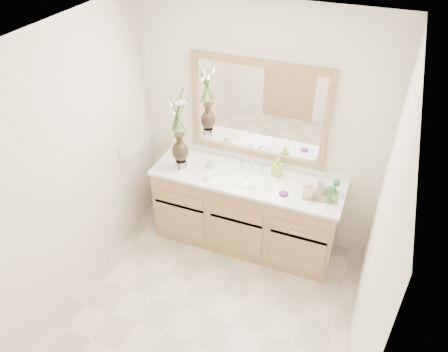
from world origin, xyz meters
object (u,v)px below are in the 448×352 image
at_px(tray, 320,195).
at_px(flower_vase, 178,120).
at_px(soap_bottle, 278,168).
at_px(tumbler, 211,163).

bearing_deg(tray, flower_vase, 174.40).
height_order(flower_vase, soap_bottle, flower_vase).
xyz_separation_m(flower_vase, soap_bottle, (0.91, 0.22, -0.44)).
xyz_separation_m(soap_bottle, tray, (0.45, -0.16, -0.08)).
distance_m(flower_vase, tumbler, 0.55).
bearing_deg(flower_vase, tumbler, 22.65).
bearing_deg(tray, soap_bottle, 152.30).
relative_size(soap_bottle, tray, 0.55).
height_order(tumbler, tray, tumbler).
xyz_separation_m(flower_vase, tray, (1.36, 0.06, -0.51)).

